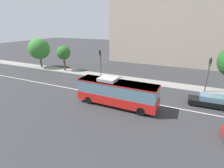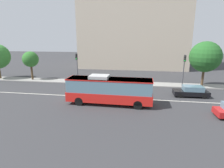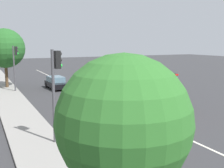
{
  "view_description": "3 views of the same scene",
  "coord_description": "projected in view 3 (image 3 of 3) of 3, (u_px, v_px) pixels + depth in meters",
  "views": [
    {
      "loc": [
        11.06,
        -19.57,
        9.62
      ],
      "look_at": [
        2.12,
        0.01,
        1.83
      ],
      "focal_mm": 26.75,
      "sensor_mm": 36.0,
      "label": 1
    },
    {
      "loc": [
        7.3,
        -22.23,
        7.59
      ],
      "look_at": [
        3.74,
        0.13,
        1.85
      ],
      "focal_mm": 28.76,
      "sensor_mm": 36.0,
      "label": 2
    },
    {
      "loc": [
        -17.3,
        10.6,
        5.56
      ],
      "look_at": [
        3.85,
        -0.1,
        1.84
      ],
      "focal_mm": 42.61,
      "sensor_mm": 36.0,
      "label": 3
    }
  ],
  "objects": [
    {
      "name": "sidewalk_kerb",
      "position": [
        28.0,
        128.0,
        17.26
      ],
      "size": [
        80.0,
        2.8,
        0.14
      ],
      "primitive_type": "cube",
      "color": "gray",
      "rests_on": "ground_plane"
    },
    {
      "name": "street_tree_kerbside_right",
      "position": [
        124.0,
        123.0,
        5.51
      ],
      "size": [
        2.86,
        2.86,
        5.36
      ],
      "color": "#4C3823",
      "rests_on": "ground_plane"
    },
    {
      "name": "traffic_light_mid_block",
      "position": [
        56.0,
        80.0,
        14.19
      ],
      "size": [
        0.34,
        0.62,
        5.2
      ],
      "rotation": [
        0.0,
        0.0,
        -1.48
      ],
      "color": "#47474C",
      "rests_on": "ground_plane"
    },
    {
      "name": "sedan_black",
      "position": [
        56.0,
        83.0,
        32.25
      ],
      "size": [
        4.54,
        1.91,
        1.46
      ],
      "rotation": [
        0.0,
        0.0,
        3.17
      ],
      "color": "black",
      "rests_on": "ground_plane"
    },
    {
      "name": "sedan_red",
      "position": [
        96.0,
        77.0,
        37.59
      ],
      "size": [
        4.57,
        1.98,
        1.46
      ],
      "rotation": [
        0.0,
        0.0,
        0.04
      ],
      "color": "#B21919",
      "rests_on": "ground_plane"
    },
    {
      "name": "street_tree_kerbside_left",
      "position": [
        5.0,
        48.0,
        31.85
      ],
      "size": [
        4.74,
        4.74,
        7.24
      ],
      "color": "#4C3823",
      "rests_on": "ground_plane"
    },
    {
      "name": "lane_centre_line",
      "position": [
        133.0,
        114.0,
        20.84
      ],
      "size": [
        76.0,
        0.16,
        0.01
      ],
      "primitive_type": "cube",
      "color": "silver",
      "rests_on": "ground_plane"
    },
    {
      "name": "traffic_light_near_corner",
      "position": [
        15.0,
        61.0,
        29.59
      ],
      "size": [
        0.34,
        0.62,
        5.2
      ],
      "rotation": [
        0.0,
        0.0,
        -1.66
      ],
      "color": "#47474C",
      "rests_on": "ground_plane"
    },
    {
      "name": "ground_plane",
      "position": [
        133.0,
        114.0,
        20.84
      ],
      "size": [
        160.0,
        160.0,
        0.0
      ],
      "primitive_type": "plane",
      "color": "#333335"
    },
    {
      "name": "transit_bus",
      "position": [
        133.0,
        83.0,
        24.92
      ],
      "size": [
        10.04,
        2.66,
        3.46
      ],
      "rotation": [
        0.0,
        0.0,
        -0.02
      ],
      "color": "red",
      "rests_on": "ground_plane"
    }
  ]
}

